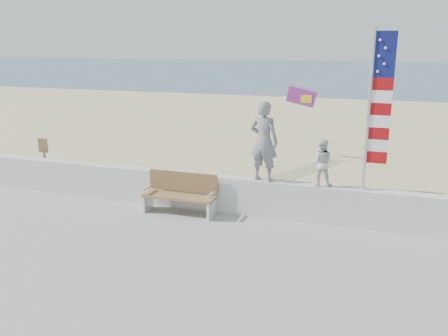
{
  "coord_description": "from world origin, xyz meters",
  "views": [
    {
      "loc": [
        3.76,
        -8.61,
        4.27
      ],
      "look_at": [
        0.2,
        1.8,
        1.35
      ],
      "focal_mm": 38.0,
      "sensor_mm": 36.0,
      "label": 1
    }
  ],
  "objects": [
    {
      "name": "ground",
      "position": [
        0.0,
        0.0,
        0.0
      ],
      "size": [
        220.0,
        220.0,
        0.0
      ],
      "primitive_type": "plane",
      "color": "#314C62",
      "rests_on": "ground"
    },
    {
      "name": "sand",
      "position": [
        0.0,
        9.0,
        0.04
      ],
      "size": [
        90.0,
        40.0,
        0.08
      ],
      "primitive_type": "cube",
      "color": "#CABC86",
      "rests_on": "ground"
    },
    {
      "name": "seawall",
      "position": [
        0.0,
        2.0,
        0.63
      ],
      "size": [
        30.0,
        0.35,
        0.9
      ],
      "primitive_type": "cube",
      "color": "silver",
      "rests_on": "boardwalk"
    },
    {
      "name": "adult",
      "position": [
        1.12,
        2.0,
        2.03
      ],
      "size": [
        0.76,
        0.57,
        1.9
      ],
      "primitive_type": "imported",
      "rotation": [
        0.0,
        0.0,
        2.97
      ],
      "color": "slate",
      "rests_on": "seawall"
    },
    {
      "name": "child",
      "position": [
        2.47,
        2.0,
        1.63
      ],
      "size": [
        0.57,
        0.47,
        1.09
      ],
      "primitive_type": "imported",
      "rotation": [
        0.0,
        0.0,
        3.26
      ],
      "color": "silver",
      "rests_on": "seawall"
    },
    {
      "name": "bench",
      "position": [
        -0.85,
        1.55,
        0.69
      ],
      "size": [
        1.8,
        0.57,
        1.0
      ],
      "color": "olive",
      "rests_on": "boardwalk"
    },
    {
      "name": "flag",
      "position": [
        3.54,
        2.0,
        2.99
      ],
      "size": [
        0.5,
        0.08,
        3.5
      ],
      "color": "silver",
      "rests_on": "seawall"
    },
    {
      "name": "parafoil_kite",
      "position": [
        1.55,
        4.61,
        2.81
      ],
      "size": [
        0.84,
        0.23,
        0.58
      ],
      "color": "red",
      "rests_on": "ground"
    },
    {
      "name": "sign",
      "position": [
        -5.73,
        2.61,
        0.94
      ],
      "size": [
        0.32,
        0.07,
        1.46
      ],
      "color": "#8D6444",
      "rests_on": "sand"
    }
  ]
}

